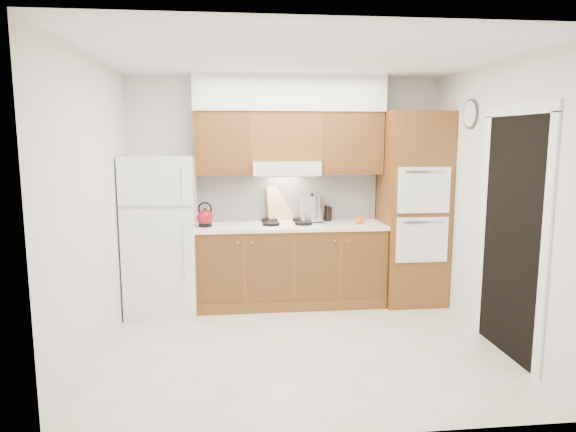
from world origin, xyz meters
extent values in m
plane|color=beige|center=(0.00, 0.00, 0.00)|extent=(3.60, 3.60, 0.00)
plane|color=white|center=(0.00, 0.00, 2.60)|extent=(3.60, 3.60, 0.00)
cube|color=silver|center=(0.00, 1.50, 1.30)|extent=(3.60, 0.02, 2.60)
cube|color=silver|center=(-1.80, 0.00, 1.30)|extent=(0.02, 3.00, 2.60)
cube|color=silver|center=(1.80, 0.00, 1.30)|extent=(0.02, 3.00, 2.60)
cube|color=white|center=(-1.41, 1.14, 0.86)|extent=(0.75, 0.72, 1.72)
cube|color=brown|center=(0.02, 1.20, 0.45)|extent=(2.11, 0.60, 0.90)
cube|color=white|center=(0.03, 1.19, 0.92)|extent=(2.13, 0.62, 0.04)
cube|color=white|center=(0.02, 1.49, 1.22)|extent=(2.11, 0.03, 0.56)
cube|color=brown|center=(1.44, 1.18, 1.10)|extent=(0.70, 0.65, 2.20)
cube|color=brown|center=(-0.71, 1.33, 1.85)|extent=(0.63, 0.33, 0.70)
cube|color=brown|center=(0.72, 1.33, 1.85)|extent=(0.73, 0.33, 0.70)
cube|color=silver|center=(-0.02, 1.27, 1.57)|extent=(0.75, 0.45, 0.15)
cube|color=brown|center=(-0.02, 1.33, 1.92)|extent=(0.75, 0.33, 0.55)
cube|color=silver|center=(0.03, 1.32, 2.40)|extent=(2.13, 0.36, 0.40)
cube|color=white|center=(-0.02, 1.21, 0.95)|extent=(0.74, 0.50, 0.01)
cube|color=black|center=(1.79, -0.35, 1.05)|extent=(0.02, 0.90, 2.10)
cylinder|color=#3F3833|center=(1.79, 0.55, 2.15)|extent=(0.02, 0.30, 0.30)
sphere|color=maroon|center=(-0.93, 1.13, 1.04)|extent=(0.23, 0.23, 0.18)
cube|color=tan|center=(-0.07, 1.45, 1.14)|extent=(0.33, 0.20, 0.41)
cylinder|color=#B4B3B8|center=(0.28, 1.27, 1.11)|extent=(0.31, 0.31, 0.28)
cylinder|color=black|center=(0.47, 1.36, 1.03)|extent=(0.06, 0.06, 0.19)
cylinder|color=black|center=(0.37, 1.45, 1.03)|extent=(0.06, 0.06, 0.18)
cylinder|color=black|center=(0.51, 1.39, 1.02)|extent=(0.06, 0.06, 0.17)
sphere|color=orange|center=(0.84, 1.17, 0.98)|extent=(0.09, 0.09, 0.07)
sphere|color=#EB5F0C|center=(0.81, 1.15, 0.98)|extent=(0.08, 0.08, 0.07)
camera|label=1|loc=(-0.63, -4.50, 1.92)|focal=32.00mm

